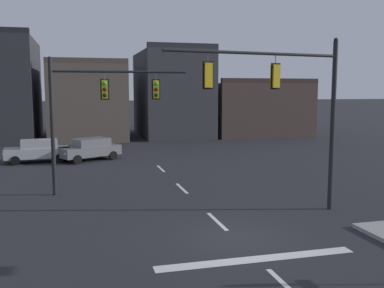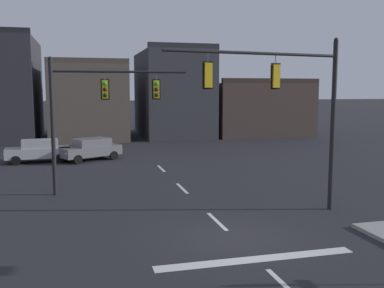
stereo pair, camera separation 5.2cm
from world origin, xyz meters
TOP-DOWN VIEW (x-y plane):
  - ground_plane at (0.00, 0.00)m, footprint 400.00×400.00m
  - stop_bar_paint at (0.00, -2.00)m, footprint 6.40×0.50m
  - lane_centreline at (0.00, 2.00)m, footprint 0.16×26.40m
  - signal_mast_near_side at (3.13, 2.18)m, footprint 7.63×1.22m
  - signal_mast_far_side at (-4.47, 8.13)m, footprint 6.68×0.52m
  - car_lot_nearside at (-8.01, 18.78)m, footprint 4.57×2.23m
  - car_lot_middle at (-4.38, 18.68)m, footprint 4.73×3.65m
  - building_row at (-2.63, 34.32)m, footprint 40.32×11.96m

SIDE VIEW (x-z plane):
  - ground_plane at x=0.00m, z-range 0.00..0.00m
  - lane_centreline at x=0.00m, z-range 0.00..0.01m
  - stop_bar_paint at x=0.00m, z-range 0.00..0.01m
  - car_lot_nearside at x=-8.01m, z-range 0.05..1.66m
  - car_lot_middle at x=-4.38m, z-range 0.05..1.66m
  - building_row at x=-2.63m, z-range -0.99..9.70m
  - signal_mast_far_side at x=-4.47m, z-range 1.09..7.82m
  - signal_mast_near_side at x=3.13m, z-range 1.21..8.50m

